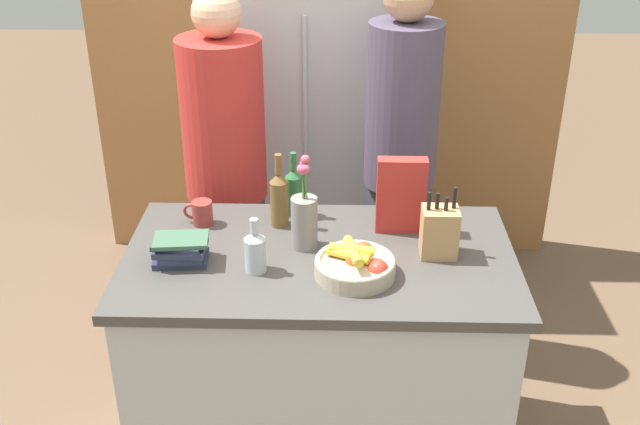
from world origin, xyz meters
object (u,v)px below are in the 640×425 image
(knife_block, at_px, (439,232))
(person_in_blue, at_px, (400,150))
(book_stack, at_px, (181,249))
(bottle_oil, at_px, (279,198))
(fruit_bowl, at_px, (356,265))
(refrigerator, at_px, (320,120))
(person_at_sink, at_px, (226,165))
(bottle_vinegar, at_px, (294,191))
(flower_vase, at_px, (304,217))
(cereal_box, at_px, (401,195))
(coffee_mug, at_px, (202,213))
(bottle_wine, at_px, (255,251))

(knife_block, height_order, person_in_blue, person_in_blue)
(book_stack, relative_size, bottle_oil, 0.70)
(fruit_bowl, height_order, bottle_oil, bottle_oil)
(refrigerator, distance_m, person_at_sink, 0.79)
(bottle_vinegar, height_order, person_at_sink, person_at_sink)
(bottle_vinegar, bearing_deg, bottle_oil, -119.70)
(flower_vase, bearing_deg, person_at_sink, 121.25)
(cereal_box, xyz_separation_m, person_at_sink, (-0.73, 0.48, -0.10))
(cereal_box, bearing_deg, knife_block, -54.62)
(cereal_box, xyz_separation_m, person_in_blue, (0.04, 0.57, -0.05))
(knife_block, distance_m, coffee_mug, 0.91)
(refrigerator, height_order, person_at_sink, refrigerator)
(bottle_vinegar, bearing_deg, knife_block, -28.74)
(person_at_sink, bearing_deg, book_stack, -77.10)
(knife_block, height_order, flower_vase, flower_vase)
(bottle_wine, xyz_separation_m, person_at_sink, (-0.21, 0.79, -0.03))
(knife_block, distance_m, flower_vase, 0.49)
(refrigerator, bearing_deg, person_in_blue, -58.02)
(flower_vase, height_order, person_at_sink, person_at_sink)
(fruit_bowl, relative_size, person_in_blue, 0.16)
(refrigerator, height_order, bottle_vinegar, refrigerator)
(fruit_bowl, bearing_deg, person_in_blue, 76.91)
(knife_block, relative_size, book_stack, 1.26)
(knife_block, xyz_separation_m, bottle_wine, (-0.64, -0.13, -0.01))
(cereal_box, height_order, bottle_oil, same)
(coffee_mug, height_order, person_at_sink, person_at_sink)
(flower_vase, xyz_separation_m, bottle_wine, (-0.16, -0.17, -0.04))
(person_in_blue, bearing_deg, bottle_oil, -154.74)
(coffee_mug, bearing_deg, person_at_sink, 86.12)
(coffee_mug, xyz_separation_m, bottle_vinegar, (0.35, 0.09, 0.06))
(flower_vase, xyz_separation_m, person_in_blue, (0.40, 0.70, -0.03))
(fruit_bowl, xyz_separation_m, knife_block, (0.30, 0.15, 0.05))
(person_in_blue, bearing_deg, fruit_bowl, -125.11)
(refrigerator, height_order, fruit_bowl, refrigerator)
(fruit_bowl, distance_m, bottle_wine, 0.35)
(coffee_mug, bearing_deg, bottle_oil, -0.03)
(refrigerator, relative_size, knife_block, 7.20)
(knife_block, bearing_deg, bottle_wine, -168.72)
(bottle_oil, height_order, person_at_sink, person_at_sink)
(fruit_bowl, relative_size, coffee_mug, 2.38)
(refrigerator, bearing_deg, knife_block, -71.10)
(person_at_sink, bearing_deg, fruit_bowl, -38.08)
(refrigerator, bearing_deg, fruit_bowl, -83.75)
(fruit_bowl, xyz_separation_m, bottle_oil, (-0.29, 0.36, 0.07))
(fruit_bowl, bearing_deg, refrigerator, 96.25)
(flower_vase, bearing_deg, fruit_bowl, -46.01)
(person_in_blue, bearing_deg, cereal_box, -115.89)
(refrigerator, relative_size, bottle_vinegar, 7.07)
(cereal_box, bearing_deg, flower_vase, -159.56)
(bottle_oil, xyz_separation_m, bottle_wine, (-0.06, -0.34, -0.04))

